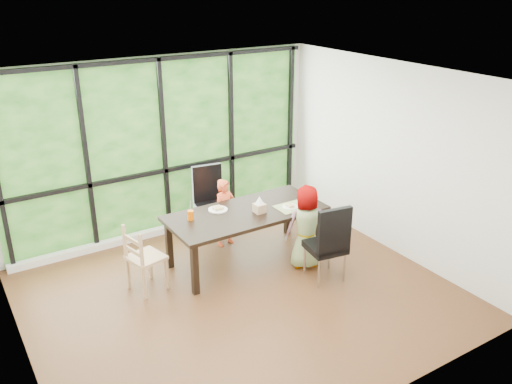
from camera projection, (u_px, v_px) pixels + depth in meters
ground at (240, 295)px, 6.78m from camera, size 5.00×5.00×0.00m
back_wall at (163, 147)px, 8.03m from camera, size 5.00×0.00×5.00m
foliage_backdrop at (163, 148)px, 8.02m from camera, size 4.80×0.02×2.65m
window_mullions at (164, 148)px, 7.99m from camera, size 4.80×0.06×2.65m
window_sill at (171, 228)px, 8.44m from camera, size 4.80×0.12×0.10m
dining_table at (246, 236)px, 7.47m from camera, size 2.18×1.01×0.75m
chair_window_leather at (212, 203)px, 8.14m from camera, size 0.52×0.52×1.08m
chair_interior_leather at (326, 241)px, 6.96m from camera, size 0.53×0.53×1.08m
chair_end_beech at (146, 257)px, 6.75m from camera, size 0.48×0.50×0.90m
child_toddler at (225, 212)px, 7.88m from camera, size 0.42×0.32×1.02m
child_older at (308, 226)px, 7.27m from camera, size 0.67×0.55×1.17m
placemat at (293, 207)px, 7.47m from camera, size 0.47×0.34×0.01m
plate_far at (218, 210)px, 7.36m from camera, size 0.27×0.27×0.02m
plate_near at (290, 207)px, 7.46m from camera, size 0.22×0.22×0.01m
orange_cup at (191, 215)px, 7.06m from camera, size 0.08×0.08×0.13m
green_cup at (308, 200)px, 7.53m from camera, size 0.09×0.09×0.14m
tissue_box at (259, 208)px, 7.28m from camera, size 0.15×0.15×0.12m
crepe_rolls_far at (218, 208)px, 7.35m from camera, size 0.15×0.12×0.04m
crepe_rolls_near at (290, 205)px, 7.45m from camera, size 0.10×0.12×0.04m
straw_white at (190, 208)px, 7.02m from camera, size 0.01×0.04×0.20m
straw_pink at (308, 192)px, 7.49m from camera, size 0.01×0.04×0.20m
tissue at (260, 200)px, 7.23m from camera, size 0.12×0.12×0.11m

